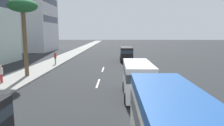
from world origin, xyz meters
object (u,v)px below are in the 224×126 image
Objects in this scene: pedestrian_near_lamp at (1,73)px; pedestrian_mid_block at (55,57)px; van_third at (138,77)px; palm_tree at (23,9)px; van_lead at (126,53)px.

pedestrian_mid_block reaches higher than pedestrian_near_lamp.
palm_tree reaches higher than van_third.
van_lead is at bearing -0.29° from van_third.
van_third is at bearing -61.97° from pedestrian_mid_block.
van_lead is at bearing -11.11° from pedestrian_near_lamp.
van_lead is at bearing 13.34° from pedestrian_mid_block.
van_lead reaches higher than pedestrian_mid_block.
van_third is 12.48m from pedestrian_near_lamp.
van_third reaches higher than pedestrian_near_lamp.
van_third is (-18.34, 0.09, 0.09)m from van_lead.
van_lead is 17.45m from palm_tree.
palm_tree reaches higher than van_lead.
pedestrian_near_lamp is (-15.21, 12.17, -0.31)m from van_lead.
pedestrian_mid_block is at bearing 19.14° from pedestrian_near_lamp.
pedestrian_near_lamp is at bearing 141.33° from van_lead.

